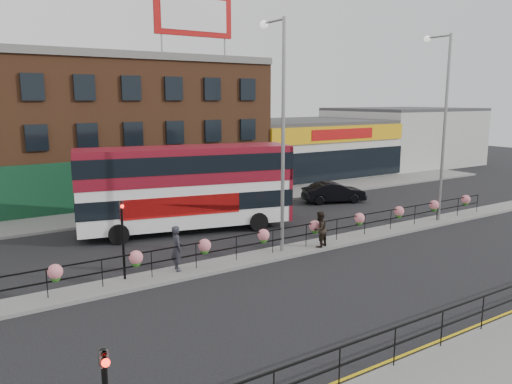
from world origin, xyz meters
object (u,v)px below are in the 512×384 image
pedestrian_a (177,248)px  car (334,192)px  double_decker_bus (187,180)px  lamp_column_east (442,112)px  lamp_column_west (280,116)px  pedestrian_b (320,229)px

pedestrian_a → car: bearing=-55.0°
double_decker_bus → lamp_column_east: (13.58, -6.00, 3.66)m
pedestrian_a → lamp_column_east: size_ratio=0.18×
lamp_column_west → lamp_column_east: 11.57m
car → lamp_column_west: (-10.17, -7.47, 5.79)m
pedestrian_b → lamp_column_west: (-1.92, 0.74, 5.49)m
double_decker_bus → pedestrian_b: 7.98m
pedestrian_a → pedestrian_b: size_ratio=1.09×
car → lamp_column_east: (1.40, -7.52, 5.83)m
double_decker_bus → lamp_column_west: bearing=-71.4°
lamp_column_east → pedestrian_a: bearing=-179.8°
car → pedestrian_b: bearing=154.2°
double_decker_bus → pedestrian_a: 7.14m
pedestrian_b → lamp_column_east: lamp_column_east is taller
pedestrian_b → lamp_column_east: 11.14m
double_decker_bus → pedestrian_b: (3.93, -6.69, -1.87)m
double_decker_bus → lamp_column_east: 15.29m
double_decker_bus → car: double_decker_bus is taller
pedestrian_a → double_decker_bus: bearing=-19.9°
double_decker_bus → lamp_column_east: lamp_column_east is taller
car → lamp_column_east: 9.62m
pedestrian_a → lamp_column_east: lamp_column_east is taller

